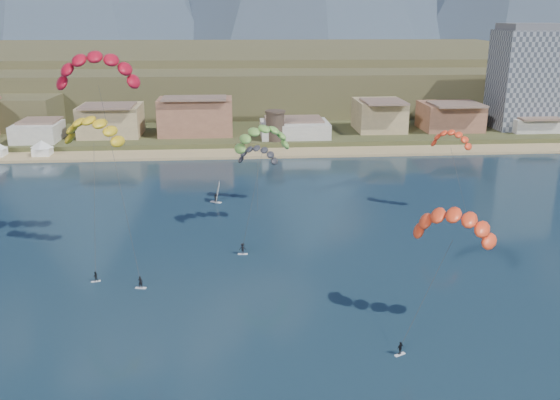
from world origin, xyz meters
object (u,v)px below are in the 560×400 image
object	(u,v)px
apartment_tower	(528,77)
windsurfer	(217,196)
kitesurfer_green	(262,135)
watchtower	(275,125)
kitesurfer_red	(97,64)
kitesurfer_yellow	(92,127)
kitesurfer_orange	(454,219)

from	to	relation	value
apartment_tower	windsurfer	size ratio (longest dim) A/B	7.52
kitesurfer_green	windsurfer	size ratio (longest dim) A/B	4.92
watchtower	kitesurfer_red	distance (m)	85.82
windsurfer	apartment_tower	bearing A→B (deg)	34.24
kitesurfer_red	kitesurfer_green	size ratio (longest dim) A/B	1.63
kitesurfer_green	kitesurfer_red	bearing A→B (deg)	-162.23
kitesurfer_red	kitesurfer_yellow	bearing A→B (deg)	-130.48
kitesurfer_red	kitesurfer_yellow	distance (m)	9.27
watchtower	kitesurfer_red	size ratio (longest dim) A/B	0.25
apartment_tower	windsurfer	bearing A→B (deg)	-145.76
kitesurfer_yellow	kitesurfer_green	size ratio (longest dim) A/B	1.14
watchtower	kitesurfer_yellow	world-z (taller)	kitesurfer_yellow
watchtower	kitesurfer_green	xyz separation A→B (m)	(-6.92, -68.13, 10.93)
kitesurfer_green	windsurfer	world-z (taller)	kitesurfer_green
kitesurfer_red	kitesurfer_yellow	world-z (taller)	kitesurfer_red
kitesurfer_red	kitesurfer_orange	bearing A→B (deg)	-30.35
kitesurfer_red	kitesurfer_yellow	xyz separation A→B (m)	(-1.18, -1.38, -9.09)
kitesurfer_orange	watchtower	bearing A→B (deg)	97.86
apartment_tower	kitesurfer_yellow	distance (m)	145.47
kitesurfer_yellow	kitesurfer_green	distance (m)	27.98
kitesurfer_red	windsurfer	size ratio (longest dim) A/B	8.04
apartment_tower	kitesurfer_green	world-z (taller)	apartment_tower
kitesurfer_yellow	kitesurfer_red	bearing A→B (deg)	49.52
kitesurfer_yellow	kitesurfer_orange	size ratio (longest dim) A/B	1.36
apartment_tower	watchtower	size ratio (longest dim) A/B	3.72
kitesurfer_red	watchtower	bearing A→B (deg)	67.29
kitesurfer_green	kitesurfer_yellow	bearing A→B (deg)	-160.25
kitesurfer_yellow	windsurfer	bearing A→B (deg)	56.64
apartment_tower	kitesurfer_orange	world-z (taller)	apartment_tower
apartment_tower	kitesurfer_orange	distance (m)	134.37
windsurfer	kitesurfer_yellow	bearing A→B (deg)	-123.36
apartment_tower	kitesurfer_green	xyz separation A→B (m)	(-86.92, -82.13, -0.52)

